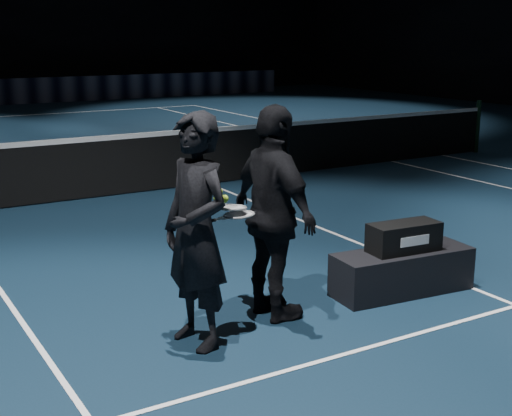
# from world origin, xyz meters

# --- Properties ---
(floor) EXTENTS (36.00, 36.00, 0.00)m
(floor) POSITION_xyz_m (0.00, 0.00, 0.00)
(floor) COLOR black
(floor) RESTS_ON ground
(court_lines) EXTENTS (10.98, 23.78, 0.01)m
(court_lines) POSITION_xyz_m (0.00, 0.00, 0.00)
(court_lines) COLOR white
(court_lines) RESTS_ON floor
(net_post_right) EXTENTS (0.10, 0.10, 1.10)m
(net_post_right) POSITION_xyz_m (6.40, 0.00, 0.55)
(net_post_right) COLOR black
(net_post_right) RESTS_ON floor
(net_mesh) EXTENTS (12.80, 0.02, 0.86)m
(net_mesh) POSITION_xyz_m (0.00, 0.00, 0.45)
(net_mesh) COLOR black
(net_mesh) RESTS_ON floor
(net_tape) EXTENTS (12.80, 0.03, 0.07)m
(net_tape) POSITION_xyz_m (0.00, 0.00, 0.92)
(net_tape) COLOR white
(net_tape) RESTS_ON net_mesh
(sponsor_backdrop) EXTENTS (22.00, 0.15, 0.90)m
(sponsor_backdrop) POSITION_xyz_m (0.00, 15.50, 0.45)
(sponsor_backdrop) COLOR black
(sponsor_backdrop) RESTS_ON floor
(player_bench) EXTENTS (1.46, 0.61, 0.43)m
(player_bench) POSITION_xyz_m (-0.69, -5.56, 0.21)
(player_bench) COLOR black
(player_bench) RESTS_ON floor
(racket_bag) EXTENTS (0.74, 0.37, 0.28)m
(racket_bag) POSITION_xyz_m (-0.69, -5.56, 0.57)
(racket_bag) COLOR black
(racket_bag) RESTS_ON player_bench
(bag_signature) EXTENTS (0.33, 0.03, 0.09)m
(bag_signature) POSITION_xyz_m (-0.69, -5.72, 0.57)
(bag_signature) COLOR white
(bag_signature) RESTS_ON racket_bag
(player_a) EXTENTS (0.59, 0.78, 1.92)m
(player_a) POSITION_xyz_m (-2.95, -5.60, 0.96)
(player_a) COLOR black
(player_a) RESTS_ON floor
(player_b) EXTENTS (0.51, 1.14, 1.92)m
(player_b) POSITION_xyz_m (-2.11, -5.44, 0.96)
(player_b) COLOR black
(player_b) RESTS_ON floor
(racket_lower) EXTENTS (0.71, 0.34, 0.03)m
(racket_lower) POSITION_xyz_m (-2.50, -5.52, 1.03)
(racket_lower) COLOR black
(racket_lower) RESTS_ON player_a
(racket_upper) EXTENTS (0.71, 0.39, 0.10)m
(racket_upper) POSITION_xyz_m (-2.56, -5.49, 1.09)
(racket_upper) COLOR black
(racket_upper) RESTS_ON player_b
(tennis_balls) EXTENTS (0.12, 0.10, 0.12)m
(tennis_balls) POSITION_xyz_m (-2.70, -5.55, 1.21)
(tennis_balls) COLOR #AFCD2B
(tennis_balls) RESTS_ON racket_upper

